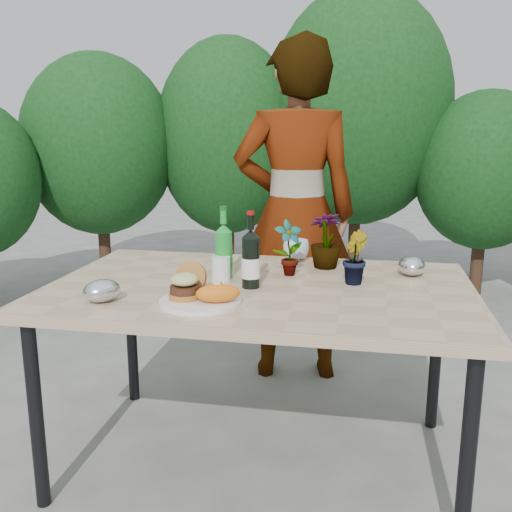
% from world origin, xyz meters
% --- Properties ---
extents(ground, '(80.00, 80.00, 0.00)m').
position_xyz_m(ground, '(0.00, 0.00, 0.00)').
color(ground, slate).
rests_on(ground, ground).
extents(patio_table, '(1.60, 1.00, 0.75)m').
position_xyz_m(patio_table, '(0.00, 0.00, 0.69)').
color(patio_table, tan).
rests_on(patio_table, ground).
extents(shrub_hedge, '(6.98, 5.26, 2.48)m').
position_xyz_m(shrub_hedge, '(0.20, 1.64, 1.23)').
color(shrub_hedge, '#382316').
rests_on(shrub_hedge, ground).
extents(dinner_plate, '(0.28, 0.28, 0.01)m').
position_xyz_m(dinner_plate, '(-0.16, -0.27, 0.76)').
color(dinner_plate, white).
rests_on(dinner_plate, patio_table).
extents(burger_stack, '(0.11, 0.16, 0.11)m').
position_xyz_m(burger_stack, '(-0.21, -0.25, 0.81)').
color(burger_stack, '#B7722D').
rests_on(burger_stack, dinner_plate).
extents(sweet_potato, '(0.17, 0.12, 0.06)m').
position_xyz_m(sweet_potato, '(-0.09, -0.29, 0.80)').
color(sweet_potato, orange).
rests_on(sweet_potato, dinner_plate).
extents(grilled_veg, '(0.08, 0.05, 0.03)m').
position_xyz_m(grilled_veg, '(-0.14, -0.18, 0.78)').
color(grilled_veg, olive).
rests_on(grilled_veg, dinner_plate).
extents(wine_bottle, '(0.07, 0.07, 0.29)m').
position_xyz_m(wine_bottle, '(-0.03, -0.04, 0.86)').
color(wine_bottle, black).
rests_on(wine_bottle, patio_table).
extents(sparkling_water, '(0.07, 0.07, 0.29)m').
position_xyz_m(sparkling_water, '(-0.16, 0.08, 0.85)').
color(sparkling_water, '#1A932E').
rests_on(sparkling_water, patio_table).
extents(plastic_cup, '(0.07, 0.07, 0.09)m').
position_xyz_m(plastic_cup, '(-0.16, 0.03, 0.80)').
color(plastic_cup, white).
rests_on(plastic_cup, patio_table).
extents(seedling_left, '(0.14, 0.13, 0.22)m').
position_xyz_m(seedling_left, '(0.09, 0.16, 0.86)').
color(seedling_left, '#2E6020').
rests_on(seedling_left, patio_table).
extents(seedling_mid, '(0.11, 0.13, 0.20)m').
position_xyz_m(seedling_mid, '(0.35, 0.09, 0.85)').
color(seedling_mid, '#29551D').
rests_on(seedling_mid, patio_table).
extents(seedling_right, '(0.18, 0.18, 0.24)m').
position_xyz_m(seedling_right, '(0.23, 0.32, 0.87)').
color(seedling_right, '#27501B').
rests_on(seedling_right, patio_table).
extents(blue_bowl, '(0.13, 0.13, 0.09)m').
position_xyz_m(blue_bowl, '(0.08, 0.44, 0.80)').
color(blue_bowl, silver).
rests_on(blue_bowl, patio_table).
extents(foil_packet_left, '(0.17, 0.17, 0.08)m').
position_xyz_m(foil_packet_left, '(-0.50, -0.31, 0.79)').
color(foil_packet_left, silver).
rests_on(foil_packet_left, patio_table).
extents(foil_packet_right, '(0.11, 0.13, 0.08)m').
position_xyz_m(foil_packet_right, '(0.58, 0.26, 0.79)').
color(foil_packet_right, silver).
rests_on(foil_packet_right, patio_table).
extents(person, '(0.72, 0.54, 1.78)m').
position_xyz_m(person, '(0.02, 0.89, 0.89)').
color(person, '#A66853').
rests_on(person, ground).
extents(terracotta_pot, '(0.17, 0.17, 0.14)m').
position_xyz_m(terracotta_pot, '(-1.75, 1.84, 0.07)').
color(terracotta_pot, '#C06731').
rests_on(terracotta_pot, ground).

